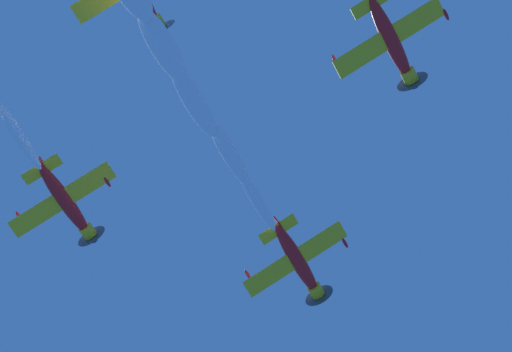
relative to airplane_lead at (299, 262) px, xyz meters
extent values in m
ellipsoid|color=red|center=(0.22, 0.18, -0.02)|extent=(6.87, 6.17, 1.81)
cylinder|color=yellow|center=(-2.49, -2.09, 0.15)|extent=(1.81, 1.80, 1.55)
cone|color=#194CB2|center=(-3.07, -2.58, 0.18)|extent=(1.10, 1.06, 0.75)
cylinder|color=#3F3F47|center=(-2.94, -2.47, 0.18)|extent=(2.25, 2.47, 3.31)
cube|color=yellow|center=(0.43, 0.29, -0.22)|extent=(7.35, 8.34, 2.85)
ellipsoid|color=red|center=(3.45, -3.22, 1.06)|extent=(1.03, 0.94, 0.39)
ellipsoid|color=red|center=(-2.60, 3.80, -1.50)|extent=(1.03, 0.94, 0.39)
cube|color=yellow|center=(2.81, 2.38, -0.13)|extent=(2.99, 3.29, 1.10)
cube|color=red|center=(2.79, 2.56, 0.43)|extent=(1.33, 1.16, 1.33)
ellipsoid|color=#1E232D|center=(-0.11, 0.07, 0.46)|extent=(1.99, 1.88, 1.02)
ellipsoid|color=red|center=(20.56, -2.18, 1.20)|extent=(6.83, 6.19, 2.15)
cylinder|color=yellow|center=(17.85, -4.45, 1.54)|extent=(1.83, 1.76, 1.59)
cone|color=#194CB2|center=(17.27, -4.94, 1.61)|extent=(1.11, 1.05, 0.78)
cylinder|color=#3F3F47|center=(17.40, -4.83, 1.59)|extent=(2.33, 2.38, 3.28)
cube|color=yellow|center=(20.75, -2.08, 0.99)|extent=(7.35, 8.36, 2.85)
ellipsoid|color=red|center=(23.83, -5.57, 2.23)|extent=(1.03, 0.94, 0.44)
ellipsoid|color=red|center=(17.68, 1.40, -0.25)|extent=(1.03, 0.94, 0.44)
cube|color=yellow|center=(23.14, 0.00, 0.93)|extent=(2.99, 3.30, 1.12)
cube|color=red|center=(23.14, 0.20, 1.49)|extent=(1.35, 1.13, 1.39)
ellipsoid|color=#1E232D|center=(20.24, -2.28, 1.70)|extent=(1.99, 1.86, 1.09)
ellipsoid|color=red|center=(0.52, 20.78, 0.48)|extent=(6.84, 6.18, 2.10)
cylinder|color=yellow|center=(-2.19, 18.51, 0.79)|extent=(1.83, 1.76, 1.58)
cone|color=#194CB2|center=(-2.77, 18.03, 0.86)|extent=(1.11, 1.05, 0.77)
cylinder|color=#3F3F47|center=(-2.63, 18.14, 0.84)|extent=(2.32, 2.38, 3.28)
cube|color=yellow|center=(0.72, 20.88, 0.27)|extent=(7.36, 8.37, 2.80)
ellipsoid|color=red|center=(3.79, 17.39, 1.49)|extent=(1.03, 0.94, 0.43)
ellipsoid|color=red|center=(-2.36, 24.38, -0.95)|extent=(1.03, 0.94, 0.43)
cube|color=yellow|center=(3.10, 22.97, 0.23)|extent=(2.99, 3.30, 1.10)
ellipsoid|color=#1E232D|center=(0.20, 20.68, 0.97)|extent=(1.99, 1.86, 1.08)
cylinder|color=yellow|center=(18.23, 15.39, 0.58)|extent=(1.79, 1.80, 1.53)
cone|color=#194CB2|center=(17.65, 14.90, 0.60)|extent=(1.09, 1.06, 0.73)
cylinder|color=#3F3F47|center=(17.79, 15.01, 0.60)|extent=(2.21, 2.48, 3.28)
ellipsoid|color=red|center=(24.18, 14.24, 1.48)|extent=(1.03, 0.94, 0.38)
ellipsoid|color=white|center=(5.77, 4.61, -0.53)|extent=(5.83, 5.11, 1.44)
ellipsoid|color=white|center=(9.30, 7.79, -0.93)|extent=(6.07, 5.39, 1.78)
ellipsoid|color=white|center=(13.44, 11.02, -1.36)|extent=(6.31, 5.67, 2.13)
ellipsoid|color=white|center=(17.23, 14.43, -1.45)|extent=(6.56, 5.96, 2.48)
ellipsoid|color=white|center=(25.75, 2.36, 0.61)|extent=(5.83, 5.11, 1.44)
camera|label=1|loc=(17.88, 36.37, -76.86)|focal=70.60mm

